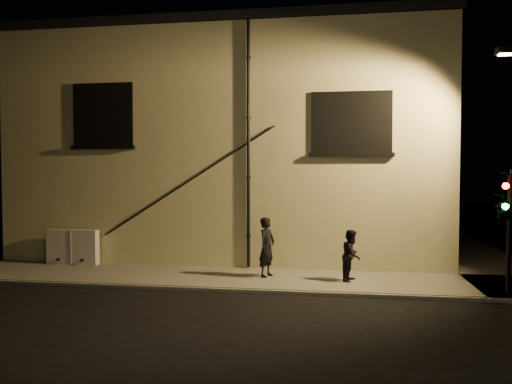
% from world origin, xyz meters
% --- Properties ---
extents(ground, '(90.00, 90.00, 0.00)m').
position_xyz_m(ground, '(0.00, 0.00, 0.00)').
color(ground, black).
extents(sidewalk, '(21.00, 16.00, 0.12)m').
position_xyz_m(sidewalk, '(1.22, 4.39, 0.06)').
color(sidewalk, slate).
rests_on(sidewalk, ground).
extents(building, '(16.20, 12.23, 8.80)m').
position_xyz_m(building, '(-3.00, 8.99, 4.40)').
color(building, beige).
rests_on(building, ground).
extents(utility_cabinet, '(1.86, 0.31, 1.22)m').
position_xyz_m(utility_cabinet, '(-8.07, 2.70, 0.73)').
color(utility_cabinet, silver).
rests_on(utility_cabinet, sidewalk).
extents(pedestrian_a, '(0.67, 0.79, 1.84)m').
position_xyz_m(pedestrian_a, '(-1.00, 1.63, 1.04)').
color(pedestrian_a, black).
rests_on(pedestrian_a, sidewalk).
extents(pedestrian_b, '(0.79, 0.89, 1.53)m').
position_xyz_m(pedestrian_b, '(1.58, 1.43, 0.89)').
color(pedestrian_b, black).
rests_on(pedestrian_b, sidewalk).
extents(traffic_signal, '(1.19, 1.94, 3.32)m').
position_xyz_m(traffic_signal, '(5.41, 0.19, 2.35)').
color(traffic_signal, black).
rests_on(traffic_signal, sidewalk).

